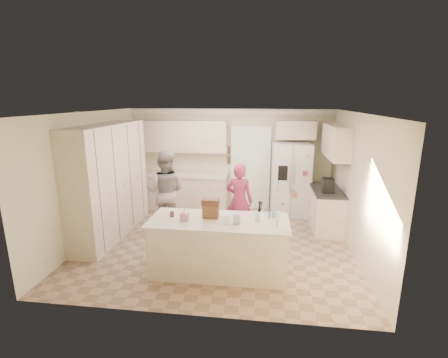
# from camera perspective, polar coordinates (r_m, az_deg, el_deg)

# --- Properties ---
(floor) EXTENTS (5.20, 4.60, 0.02)m
(floor) POSITION_cam_1_polar(r_m,az_deg,el_deg) (6.73, -1.24, -11.17)
(floor) COLOR #9B7762
(floor) RESTS_ON ground
(ceiling) EXTENTS (5.20, 4.60, 0.02)m
(ceiling) POSITION_cam_1_polar(r_m,az_deg,el_deg) (6.09, -1.38, 11.72)
(ceiling) COLOR white
(ceiling) RESTS_ON wall_back
(wall_back) EXTENTS (5.20, 0.02, 2.60)m
(wall_back) POSITION_cam_1_polar(r_m,az_deg,el_deg) (8.52, 1.00, 3.52)
(wall_back) COLOR beige
(wall_back) RESTS_ON ground
(wall_front) EXTENTS (5.20, 0.02, 2.60)m
(wall_front) POSITION_cam_1_polar(r_m,az_deg,el_deg) (4.13, -6.11, -8.20)
(wall_front) COLOR beige
(wall_front) RESTS_ON ground
(wall_left) EXTENTS (0.02, 4.60, 2.60)m
(wall_left) POSITION_cam_1_polar(r_m,az_deg,el_deg) (7.15, -22.48, 0.38)
(wall_left) COLOR beige
(wall_left) RESTS_ON ground
(wall_right) EXTENTS (0.02, 4.60, 2.60)m
(wall_right) POSITION_cam_1_polar(r_m,az_deg,el_deg) (6.45, 22.30, -1.00)
(wall_right) COLOR beige
(wall_right) RESTS_ON ground
(crown_back) EXTENTS (5.20, 0.08, 0.12)m
(crown_back) POSITION_cam_1_polar(r_m,az_deg,el_deg) (8.34, 1.00, 11.80)
(crown_back) COLOR white
(crown_back) RESTS_ON wall_back
(pantry_bank) EXTENTS (0.60, 2.60, 2.35)m
(pantry_bank) POSITION_cam_1_polar(r_m,az_deg,el_deg) (7.20, -19.47, -0.28)
(pantry_bank) COLOR beige
(pantry_bank) RESTS_ON floor
(back_base_cab) EXTENTS (2.20, 0.60, 0.88)m
(back_base_cab) POSITION_cam_1_polar(r_m,az_deg,el_deg) (8.63, -6.87, -2.33)
(back_base_cab) COLOR beige
(back_base_cab) RESTS_ON floor
(back_countertop) EXTENTS (2.24, 0.63, 0.04)m
(back_countertop) POSITION_cam_1_polar(r_m,az_deg,el_deg) (8.50, -6.98, 0.63)
(back_countertop) COLOR beige
(back_countertop) RESTS_ON back_base_cab
(back_upper_cab) EXTENTS (2.20, 0.35, 0.80)m
(back_upper_cab) POSITION_cam_1_polar(r_m,az_deg,el_deg) (8.46, -6.96, 7.45)
(back_upper_cab) COLOR beige
(back_upper_cab) RESTS_ON wall_back
(doorway_opening) EXTENTS (0.90, 0.06, 2.10)m
(doorway_opening) POSITION_cam_1_polar(r_m,az_deg,el_deg) (8.50, 4.66, 1.73)
(doorway_opening) COLOR black
(doorway_opening) RESTS_ON floor
(doorway_casing) EXTENTS (1.02, 0.03, 2.22)m
(doorway_casing) POSITION_cam_1_polar(r_m,az_deg,el_deg) (8.47, 4.64, 1.68)
(doorway_casing) COLOR white
(doorway_casing) RESTS_ON floor
(wall_frame_upper) EXTENTS (0.15, 0.02, 0.20)m
(wall_frame_upper) POSITION_cam_1_polar(r_m,az_deg,el_deg) (8.44, 1.11, 5.14)
(wall_frame_upper) COLOR brown
(wall_frame_upper) RESTS_ON wall_back
(wall_frame_lower) EXTENTS (0.15, 0.02, 0.20)m
(wall_frame_lower) POSITION_cam_1_polar(r_m,az_deg,el_deg) (8.49, 1.10, 3.34)
(wall_frame_lower) COLOR brown
(wall_frame_lower) RESTS_ON wall_back
(refrigerator) EXTENTS (0.94, 0.75, 1.80)m
(refrigerator) POSITION_cam_1_polar(r_m,az_deg,el_deg) (8.15, 11.64, -0.14)
(refrigerator) COLOR white
(refrigerator) RESTS_ON floor
(fridge_seam) EXTENTS (0.02, 0.02, 1.78)m
(fridge_seam) POSITION_cam_1_polar(r_m,az_deg,el_deg) (7.81, 11.82, -0.78)
(fridge_seam) COLOR gray
(fridge_seam) RESTS_ON refrigerator
(fridge_dispenser) EXTENTS (0.22, 0.03, 0.35)m
(fridge_dispenser) POSITION_cam_1_polar(r_m,az_deg,el_deg) (7.72, 10.29, 1.05)
(fridge_dispenser) COLOR black
(fridge_dispenser) RESTS_ON refrigerator
(fridge_handle_l) EXTENTS (0.02, 0.02, 0.85)m
(fridge_handle_l) POSITION_cam_1_polar(r_m,az_deg,el_deg) (7.75, 11.52, 0.28)
(fridge_handle_l) COLOR silver
(fridge_handle_l) RESTS_ON refrigerator
(fridge_handle_r) EXTENTS (0.02, 0.02, 0.85)m
(fridge_handle_r) POSITION_cam_1_polar(r_m,az_deg,el_deg) (7.76, 12.25, 0.25)
(fridge_handle_r) COLOR silver
(fridge_handle_r) RESTS_ON refrigerator
(over_fridge_cab) EXTENTS (0.95, 0.35, 0.45)m
(over_fridge_cab) POSITION_cam_1_polar(r_m,az_deg,el_deg) (8.21, 12.52, 8.43)
(over_fridge_cab) COLOR beige
(over_fridge_cab) RESTS_ON wall_back
(right_base_cab) EXTENTS (0.60, 1.20, 0.88)m
(right_base_cab) POSITION_cam_1_polar(r_m,az_deg,el_deg) (7.55, 17.52, -5.29)
(right_base_cab) COLOR beige
(right_base_cab) RESTS_ON floor
(right_countertop) EXTENTS (0.63, 1.24, 0.04)m
(right_countertop) POSITION_cam_1_polar(r_m,az_deg,el_deg) (7.42, 17.70, -1.93)
(right_countertop) COLOR #2D2B28
(right_countertop) RESTS_ON right_base_cab
(right_upper_cab) EXTENTS (0.35, 1.50, 0.70)m
(right_upper_cab) POSITION_cam_1_polar(r_m,az_deg,el_deg) (7.43, 19.06, 6.27)
(right_upper_cab) COLOR beige
(right_upper_cab) RESTS_ON wall_right
(coffee_maker) EXTENTS (0.22, 0.28, 0.30)m
(coffee_maker) POSITION_cam_1_polar(r_m,az_deg,el_deg) (7.18, 17.76, -1.05)
(coffee_maker) COLOR black
(coffee_maker) RESTS_ON right_countertop
(island_base) EXTENTS (2.20, 0.90, 0.88)m
(island_base) POSITION_cam_1_polar(r_m,az_deg,el_deg) (5.53, -0.89, -11.88)
(island_base) COLOR beige
(island_base) RESTS_ON floor
(island_top) EXTENTS (2.28, 0.96, 0.05)m
(island_top) POSITION_cam_1_polar(r_m,az_deg,el_deg) (5.34, -0.91, -7.44)
(island_top) COLOR beige
(island_top) RESTS_ON island_base
(utensil_crock) EXTENTS (0.13, 0.13, 0.15)m
(utensil_crock) POSITION_cam_1_polar(r_m,az_deg,el_deg) (5.31, 6.18, -6.52)
(utensil_crock) COLOR white
(utensil_crock) RESTS_ON island_top
(tissue_box) EXTENTS (0.13, 0.13, 0.14)m
(tissue_box) POSITION_cam_1_polar(r_m,az_deg,el_deg) (5.32, -6.98, -6.55)
(tissue_box) COLOR #C972A0
(tissue_box) RESTS_ON island_top
(tissue_plume) EXTENTS (0.08, 0.08, 0.08)m
(tissue_plume) POSITION_cam_1_polar(r_m,az_deg,el_deg) (5.28, -7.01, -5.43)
(tissue_plume) COLOR white
(tissue_plume) RESTS_ON tissue_box
(dollhouse_body) EXTENTS (0.26, 0.18, 0.22)m
(dollhouse_body) POSITION_cam_1_polar(r_m,az_deg,el_deg) (5.41, -2.34, -5.64)
(dollhouse_body) COLOR brown
(dollhouse_body) RESTS_ON island_top
(dollhouse_roof) EXTENTS (0.28, 0.20, 0.10)m
(dollhouse_roof) POSITION_cam_1_polar(r_m,az_deg,el_deg) (5.36, -2.36, -4.03)
(dollhouse_roof) COLOR #592D1E
(dollhouse_roof) RESTS_ON dollhouse_body
(jam_jar) EXTENTS (0.07, 0.07, 0.09)m
(jam_jar) POSITION_cam_1_polar(r_m,az_deg,el_deg) (5.53, -9.12, -6.10)
(jam_jar) COLOR #59263F
(jam_jar) RESTS_ON island_top
(greeting_card_a) EXTENTS (0.12, 0.06, 0.16)m
(greeting_card_a) POSITION_cam_1_polar(r_m,az_deg,el_deg) (5.10, 0.45, -7.23)
(greeting_card_a) COLOR white
(greeting_card_a) RESTS_ON island_top
(greeting_card_b) EXTENTS (0.12, 0.05, 0.16)m
(greeting_card_b) POSITION_cam_1_polar(r_m,az_deg,el_deg) (5.13, 2.19, -7.11)
(greeting_card_b) COLOR silver
(greeting_card_b) RESTS_ON island_top
(water_bottle) EXTENTS (0.07, 0.07, 0.24)m
(water_bottle) POSITION_cam_1_polar(r_m,az_deg,el_deg) (5.11, 9.53, -6.93)
(water_bottle) COLOR silver
(water_bottle) RESTS_ON island_top
(shaker_salt) EXTENTS (0.05, 0.05, 0.09)m
(shaker_salt) POSITION_cam_1_polar(r_m,az_deg,el_deg) (5.48, 8.00, -6.25)
(shaker_salt) COLOR #4068A3
(shaker_salt) RESTS_ON island_top
(shaker_pepper) EXTENTS (0.05, 0.05, 0.09)m
(shaker_pepper) POSITION_cam_1_polar(r_m,az_deg,el_deg) (5.48, 8.73, -6.27)
(shaker_pepper) COLOR #4068A3
(shaker_pepper) RESTS_ON island_top
(teen_boy) EXTENTS (0.88, 0.68, 1.79)m
(teen_boy) POSITION_cam_1_polar(r_m,az_deg,el_deg) (7.11, -10.25, -2.20)
(teen_boy) COLOR #9C9593
(teen_boy) RESTS_ON floor
(teen_girl) EXTENTS (0.64, 0.49, 1.58)m
(teen_girl) POSITION_cam_1_polar(r_m,az_deg,el_deg) (6.76, 2.69, -3.78)
(teen_girl) COLOR #A02D41
(teen_girl) RESTS_ON floor
(fridge_magnets) EXTENTS (0.76, 0.02, 1.44)m
(fridge_magnets) POSITION_cam_1_polar(r_m,az_deg,el_deg) (7.80, 11.83, -0.79)
(fridge_magnets) COLOR tan
(fridge_magnets) RESTS_ON refrigerator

